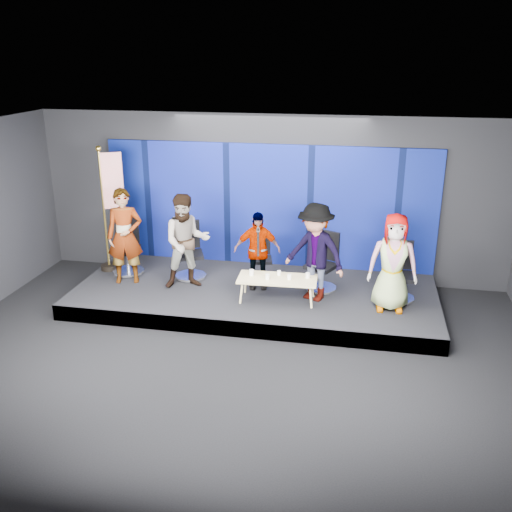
{
  "coord_description": "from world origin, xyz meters",
  "views": [
    {
      "loc": [
        1.99,
        -7.6,
        4.7
      ],
      "look_at": [
        0.04,
        2.4,
        1.02
      ],
      "focal_mm": 40.0,
      "sensor_mm": 36.0,
      "label": 1
    }
  ],
  "objects_px": {
    "panelist_d": "(315,252)",
    "mug_d": "(289,277)",
    "panelist_a": "(125,236)",
    "mug_e": "(308,275)",
    "mug_c": "(279,273)",
    "panelist_b": "(186,241)",
    "chair_e": "(399,281)",
    "coffee_table": "(277,280)",
    "chair_c": "(261,263)",
    "mug_b": "(267,277)",
    "chair_a": "(128,255)",
    "mug_a": "(252,272)",
    "flag_stand": "(110,206)",
    "panelist_c": "(257,250)",
    "panelist_e": "(393,262)",
    "chair_b": "(190,259)",
    "chair_d": "(322,271)"
  },
  "relations": [
    {
      "from": "mug_b",
      "to": "panelist_e",
      "type": "bearing_deg",
      "value": 3.08
    },
    {
      "from": "chair_b",
      "to": "panelist_c",
      "type": "xyz_separation_m",
      "value": [
        1.45,
        -0.27,
        0.39
      ]
    },
    {
      "from": "mug_b",
      "to": "mug_d",
      "type": "height_order",
      "value": "mug_b"
    },
    {
      "from": "chair_e",
      "to": "mug_e",
      "type": "height_order",
      "value": "chair_e"
    },
    {
      "from": "coffee_table",
      "to": "chair_a",
      "type": "bearing_deg",
      "value": 166.09
    },
    {
      "from": "panelist_a",
      "to": "mug_e",
      "type": "xyz_separation_m",
      "value": [
        3.65,
        -0.23,
        -0.46
      ]
    },
    {
      "from": "flag_stand",
      "to": "chair_e",
      "type": "bearing_deg",
      "value": -31.46
    },
    {
      "from": "chair_d",
      "to": "mug_d",
      "type": "distance_m",
      "value": 0.91
    },
    {
      "from": "panelist_b",
      "to": "mug_e",
      "type": "bearing_deg",
      "value": -27.35
    },
    {
      "from": "chair_b",
      "to": "mug_a",
      "type": "xyz_separation_m",
      "value": [
        1.45,
        -0.77,
        0.12
      ]
    },
    {
      "from": "panelist_b",
      "to": "flag_stand",
      "type": "bearing_deg",
      "value": 138.85
    },
    {
      "from": "chair_b",
      "to": "mug_d",
      "type": "bearing_deg",
      "value": -43.49
    },
    {
      "from": "panelist_b",
      "to": "chair_b",
      "type": "bearing_deg",
      "value": 79.99
    },
    {
      "from": "chair_a",
      "to": "mug_b",
      "type": "height_order",
      "value": "chair_a"
    },
    {
      "from": "chair_d",
      "to": "coffee_table",
      "type": "distance_m",
      "value": 1.04
    },
    {
      "from": "panelist_d",
      "to": "mug_d",
      "type": "height_order",
      "value": "panelist_d"
    },
    {
      "from": "coffee_table",
      "to": "mug_b",
      "type": "relative_size",
      "value": 15.74
    },
    {
      "from": "chair_a",
      "to": "panelist_a",
      "type": "distance_m",
      "value": 0.76
    },
    {
      "from": "coffee_table",
      "to": "mug_b",
      "type": "height_order",
      "value": "mug_b"
    },
    {
      "from": "mug_b",
      "to": "flag_stand",
      "type": "height_order",
      "value": "flag_stand"
    },
    {
      "from": "mug_c",
      "to": "mug_e",
      "type": "xyz_separation_m",
      "value": [
        0.54,
        -0.04,
        0.01
      ]
    },
    {
      "from": "chair_e",
      "to": "flag_stand",
      "type": "distance_m",
      "value": 5.96
    },
    {
      "from": "chair_c",
      "to": "mug_e",
      "type": "bearing_deg",
      "value": -54.86
    },
    {
      "from": "chair_c",
      "to": "mug_a",
      "type": "height_order",
      "value": "chair_c"
    },
    {
      "from": "chair_c",
      "to": "mug_d",
      "type": "xyz_separation_m",
      "value": [
        0.72,
        -1.06,
        0.18
      ]
    },
    {
      "from": "mug_a",
      "to": "flag_stand",
      "type": "distance_m",
      "value": 3.39
    },
    {
      "from": "chair_b",
      "to": "mug_e",
      "type": "relative_size",
      "value": 11.71
    },
    {
      "from": "panelist_b",
      "to": "chair_c",
      "type": "height_order",
      "value": "panelist_b"
    },
    {
      "from": "chair_a",
      "to": "mug_d",
      "type": "xyz_separation_m",
      "value": [
        3.51,
        -0.84,
        0.11
      ]
    },
    {
      "from": "coffee_table",
      "to": "flag_stand",
      "type": "relative_size",
      "value": 0.56
    },
    {
      "from": "panelist_a",
      "to": "mug_a",
      "type": "distance_m",
      "value": 2.66
    },
    {
      "from": "panelist_c",
      "to": "panelist_e",
      "type": "relative_size",
      "value": 0.86
    },
    {
      "from": "panelist_d",
      "to": "flag_stand",
      "type": "bearing_deg",
      "value": -165.21
    },
    {
      "from": "panelist_c",
      "to": "mug_e",
      "type": "distance_m",
      "value": 1.16
    },
    {
      "from": "mug_d",
      "to": "mug_c",
      "type": "bearing_deg",
      "value": 142.35
    },
    {
      "from": "mug_a",
      "to": "mug_c",
      "type": "bearing_deg",
      "value": 11.78
    },
    {
      "from": "panelist_c",
      "to": "panelist_e",
      "type": "distance_m",
      "value": 2.59
    },
    {
      "from": "chair_e",
      "to": "panelist_e",
      "type": "relative_size",
      "value": 0.62
    },
    {
      "from": "panelist_b",
      "to": "mug_d",
      "type": "xyz_separation_m",
      "value": [
        2.06,
        -0.34,
        -0.44
      ]
    },
    {
      "from": "chair_e",
      "to": "panelist_a",
      "type": "bearing_deg",
      "value": -179.81
    },
    {
      "from": "chair_e",
      "to": "mug_e",
      "type": "distance_m",
      "value": 1.72
    },
    {
      "from": "panelist_d",
      "to": "chair_e",
      "type": "bearing_deg",
      "value": 35.34
    },
    {
      "from": "chair_c",
      "to": "chair_e",
      "type": "distance_m",
      "value": 2.77
    },
    {
      "from": "mug_a",
      "to": "mug_c",
      "type": "height_order",
      "value": "mug_a"
    },
    {
      "from": "chair_e",
      "to": "coffee_table",
      "type": "relative_size",
      "value": 0.74
    },
    {
      "from": "panelist_b",
      "to": "panelist_c",
      "type": "bearing_deg",
      "value": -12.84
    },
    {
      "from": "mug_c",
      "to": "mug_d",
      "type": "xyz_separation_m",
      "value": [
        0.22,
        -0.17,
        0.0
      ]
    },
    {
      "from": "coffee_table",
      "to": "mug_a",
      "type": "height_order",
      "value": "mug_a"
    },
    {
      "from": "panelist_a",
      "to": "mug_e",
      "type": "relative_size",
      "value": 19.36
    },
    {
      "from": "chair_a",
      "to": "flag_stand",
      "type": "distance_m",
      "value": 1.07
    }
  ]
}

